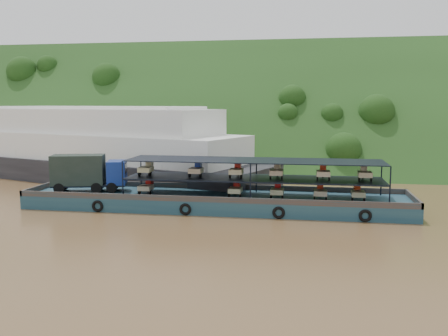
# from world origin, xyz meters

# --- Properties ---
(ground) EXTENTS (160.00, 160.00, 0.00)m
(ground) POSITION_xyz_m (0.00, 0.00, 0.00)
(ground) COLOR brown
(ground) RESTS_ON ground
(hillside) EXTENTS (140.00, 39.60, 39.60)m
(hillside) POSITION_xyz_m (0.00, 36.00, 0.00)
(hillside) COLOR #1D3814
(hillside) RESTS_ON ground
(cargo_barge) EXTENTS (35.00, 7.18, 4.73)m
(cargo_barge) POSITION_xyz_m (-3.26, -1.18, 1.17)
(cargo_barge) COLOR #143549
(cargo_barge) RESTS_ON ground
(passenger_ferry) EXTENTS (46.86, 26.61, 9.26)m
(passenger_ferry) POSITION_xyz_m (-19.89, 13.54, 4.01)
(passenger_ferry) COLOR black
(passenger_ferry) RESTS_ON ground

